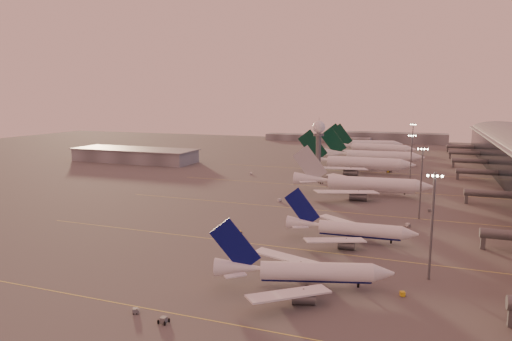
% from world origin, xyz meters
% --- Properties ---
extents(ground, '(700.00, 700.00, 0.00)m').
position_xyz_m(ground, '(0.00, 0.00, 0.00)').
color(ground, '#4D4B4B').
rests_on(ground, ground).
extents(taxiway_markings, '(180.00, 185.25, 0.02)m').
position_xyz_m(taxiway_markings, '(30.00, 56.00, 0.01)').
color(taxiway_markings, '#EFE354').
rests_on(taxiway_markings, ground).
extents(hangar, '(82.00, 27.00, 8.50)m').
position_xyz_m(hangar, '(-120.00, 140.00, 4.32)').
color(hangar, slate).
rests_on(hangar, ground).
extents(radar_tower, '(6.40, 6.40, 31.10)m').
position_xyz_m(radar_tower, '(5.00, 120.00, 20.95)').
color(radar_tower, slate).
rests_on(radar_tower, ground).
extents(mast_a, '(3.60, 0.56, 25.00)m').
position_xyz_m(mast_a, '(58.00, 0.00, 13.74)').
color(mast_a, slate).
rests_on(mast_a, ground).
extents(mast_b, '(3.60, 0.56, 25.00)m').
position_xyz_m(mast_b, '(55.00, 55.00, 13.74)').
color(mast_b, slate).
rests_on(mast_b, ground).
extents(mast_c, '(3.60, 0.56, 25.00)m').
position_xyz_m(mast_c, '(50.00, 110.00, 13.74)').
color(mast_c, slate).
rests_on(mast_c, ground).
extents(mast_d, '(3.60, 0.56, 25.00)m').
position_xyz_m(mast_d, '(48.00, 200.00, 13.74)').
color(mast_d, slate).
rests_on(mast_d, ground).
extents(distant_horizon, '(165.00, 37.50, 9.00)m').
position_xyz_m(distant_horizon, '(2.62, 325.14, 3.89)').
color(distant_horizon, slate).
rests_on(distant_horizon, ground).
extents(narrowbody_near, '(38.85, 30.54, 15.61)m').
position_xyz_m(narrowbody_near, '(32.27, -14.92, 3.16)').
color(narrowbody_near, white).
rests_on(narrowbody_near, ground).
extents(narrowbody_mid, '(38.37, 30.59, 14.98)m').
position_xyz_m(narrowbody_mid, '(36.69, 21.73, 3.03)').
color(narrowbody_mid, white).
rests_on(narrowbody_mid, ground).
extents(widebody_white, '(59.04, 47.18, 20.76)m').
position_xyz_m(widebody_white, '(31.34, 87.40, 3.60)').
color(widebody_white, white).
rests_on(widebody_white, ground).
extents(greentail_a, '(64.35, 52.01, 23.39)m').
position_xyz_m(greentail_a, '(20.45, 145.16, 4.13)').
color(greentail_a, white).
rests_on(greentail_a, ground).
extents(greentail_b, '(63.24, 51.00, 22.96)m').
position_xyz_m(greentail_b, '(25.31, 179.58, 4.05)').
color(greentail_b, white).
rests_on(greentail_b, ground).
extents(greentail_c, '(61.23, 49.21, 22.26)m').
position_xyz_m(greentail_c, '(20.98, 226.78, 3.93)').
color(greentail_c, white).
rests_on(greentail_c, ground).
extents(greentail_d, '(57.55, 46.07, 21.08)m').
position_xyz_m(greentail_d, '(12.02, 256.50, 3.72)').
color(greentail_d, white).
rests_on(greentail_d, ground).
extents(gsv_truck_a, '(5.67, 4.19, 2.18)m').
position_xyz_m(gsv_truck_a, '(5.29, -37.41, 1.11)').
color(gsv_truck_a, slate).
rests_on(gsv_truck_a, ground).
extents(gsv_tug_near, '(2.51, 3.96, 1.10)m').
position_xyz_m(gsv_tug_near, '(12.06, -39.02, 0.56)').
color(gsv_tug_near, slate).
rests_on(gsv_tug_near, ground).
extents(gsv_catering_a, '(5.18, 3.82, 3.89)m').
position_xyz_m(gsv_catering_a, '(53.02, -11.39, 1.94)').
color(gsv_catering_a, yellow).
rests_on(gsv_catering_a, ground).
extents(gsv_tug_mid, '(4.00, 3.85, 0.99)m').
position_xyz_m(gsv_tug_mid, '(3.82, 17.12, 0.51)').
color(gsv_tug_mid, yellow).
rests_on(gsv_tug_mid, ground).
extents(gsv_truck_b, '(6.31, 4.37, 2.41)m').
position_xyz_m(gsv_truck_b, '(52.22, 43.19, 1.23)').
color(gsv_truck_b, silver).
rests_on(gsv_truck_b, ground).
extents(gsv_truck_c, '(5.61, 6.06, 2.46)m').
position_xyz_m(gsv_truck_c, '(2.62, 63.25, 1.26)').
color(gsv_truck_c, silver).
rests_on(gsv_truck_c, ground).
extents(gsv_catering_b, '(5.27, 3.08, 4.06)m').
position_xyz_m(gsv_catering_b, '(58.66, 66.80, 2.03)').
color(gsv_catering_b, slate).
rests_on(gsv_catering_b, ground).
extents(gsv_tug_far, '(4.27, 4.30, 1.08)m').
position_xyz_m(gsv_tug_far, '(9.39, 106.94, 0.56)').
color(gsv_tug_far, silver).
rests_on(gsv_tug_far, ground).
extents(gsv_truck_d, '(3.91, 6.38, 2.42)m').
position_xyz_m(gsv_truck_d, '(-31.89, 119.90, 1.24)').
color(gsv_truck_d, silver).
rests_on(gsv_truck_d, ground).
extents(gsv_tug_hangar, '(4.20, 2.91, 1.11)m').
position_xyz_m(gsv_tug_hangar, '(37.48, 152.09, 0.57)').
color(gsv_tug_hangar, yellow).
rests_on(gsv_tug_hangar, ground).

